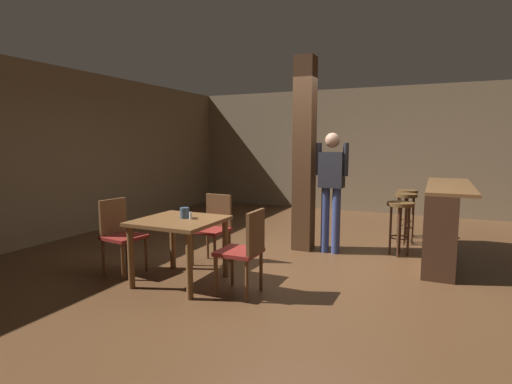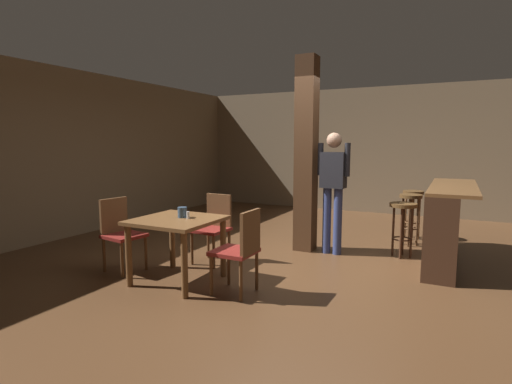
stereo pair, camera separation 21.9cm
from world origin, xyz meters
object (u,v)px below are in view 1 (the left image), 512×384
(salt_shaker, at_px, (191,216))
(standing_person, at_px, (331,184))
(chair_west, at_px, (120,232))
(napkin_cup, at_px, (185,213))
(bar_stool_near, at_px, (400,215))
(dining_table, at_px, (180,230))
(chair_east, at_px, (246,247))
(bar_stool_far, at_px, (407,202))
(bar_counter, at_px, (440,221))
(bar_stool_mid, at_px, (406,207))
(chair_north, at_px, (214,225))

(salt_shaker, relative_size, standing_person, 0.05)
(chair_west, relative_size, salt_shaker, 10.90)
(napkin_cup, distance_m, bar_stool_near, 3.02)
(dining_table, xyz_separation_m, chair_east, (0.84, -0.03, -0.10))
(chair_east, distance_m, bar_stool_far, 3.71)
(chair_west, distance_m, salt_shaker, 1.03)
(chair_west, distance_m, bar_stool_far, 4.59)
(dining_table, xyz_separation_m, bar_counter, (2.68, 2.25, -0.08))
(dining_table, height_order, napkin_cup, napkin_cup)
(chair_west, bearing_deg, chair_east, -0.91)
(bar_stool_far, bearing_deg, chair_east, -111.24)
(bar_stool_mid, bearing_deg, standing_person, -133.13)
(bar_counter, distance_m, bar_stool_mid, 0.83)
(chair_east, distance_m, chair_north, 1.22)
(bar_stool_mid, bearing_deg, chair_west, -136.33)
(dining_table, xyz_separation_m, chair_north, (-0.03, 0.82, -0.10))
(standing_person, bearing_deg, napkin_cup, -123.82)
(chair_west, height_order, salt_shaker, chair_west)
(chair_west, height_order, bar_counter, bar_counter)
(chair_east, xyz_separation_m, standing_person, (0.41, 1.95, 0.50))
(standing_person, height_order, bar_stool_mid, standing_person)
(bar_counter, xyz_separation_m, bar_stool_near, (-0.51, -0.06, 0.05))
(dining_table, bearing_deg, chair_east, -2.11)
(dining_table, distance_m, bar_counter, 3.50)
(dining_table, distance_m, chair_west, 0.88)
(bar_stool_near, bearing_deg, bar_stool_far, 89.43)
(dining_table, height_order, chair_north, chair_north)
(chair_north, bearing_deg, salt_shaker, -78.59)
(dining_table, bearing_deg, bar_stool_far, 57.50)
(chair_east, distance_m, standing_person, 2.05)
(chair_west, height_order, standing_person, standing_person)
(napkin_cup, bearing_deg, bar_stool_near, 44.55)
(chair_east, distance_m, bar_stool_near, 2.59)
(bar_counter, bearing_deg, salt_shaker, -139.23)
(standing_person, bearing_deg, chair_east, -101.99)
(standing_person, relative_size, bar_stool_mid, 2.17)
(bar_stool_far, bearing_deg, bar_stool_mid, -88.54)
(dining_table, distance_m, bar_stool_mid, 3.65)
(bar_counter, bearing_deg, dining_table, -139.96)
(chair_north, distance_m, napkin_cup, 0.80)
(bar_stool_far, bearing_deg, bar_counter, -66.89)
(chair_east, bearing_deg, standing_person, 78.01)
(dining_table, height_order, bar_stool_far, bar_stool_far)
(chair_west, bearing_deg, standing_person, 42.13)
(chair_west, relative_size, napkin_cup, 7.42)
(bar_stool_far, bearing_deg, chair_west, -131.70)
(napkin_cup, height_order, standing_person, standing_person)
(chair_west, relative_size, bar_stool_near, 1.18)
(salt_shaker, bearing_deg, standing_person, 58.87)
(napkin_cup, height_order, bar_stool_far, napkin_cup)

